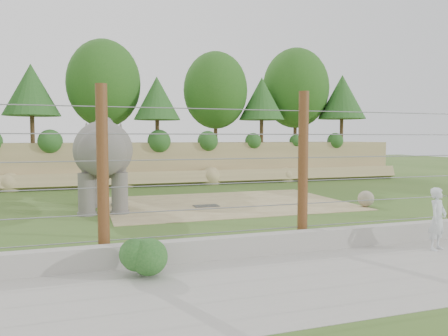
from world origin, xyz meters
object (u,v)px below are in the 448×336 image
object	(u,v)px
stone_ball	(366,199)
elephant	(103,164)
barrier_fence	(303,169)
zookeeper	(438,219)

from	to	relation	value
stone_ball	elephant	bearing A→B (deg)	166.13
elephant	barrier_fence	size ratio (longest dim) A/B	0.22
barrier_fence	zookeeper	size ratio (longest dim) A/B	12.94
stone_ball	barrier_fence	xyz separation A→B (m)	(-5.50, -4.80, 1.66)
elephant	stone_ball	world-z (taller)	elephant
elephant	barrier_fence	bearing A→B (deg)	-53.43
stone_ball	zookeeper	size ratio (longest dim) A/B	0.41
barrier_fence	zookeeper	bearing A→B (deg)	-26.68
stone_ball	zookeeper	xyz separation A→B (m)	(-2.53, -6.30, 0.45)
elephant	zookeeper	distance (m)	11.66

